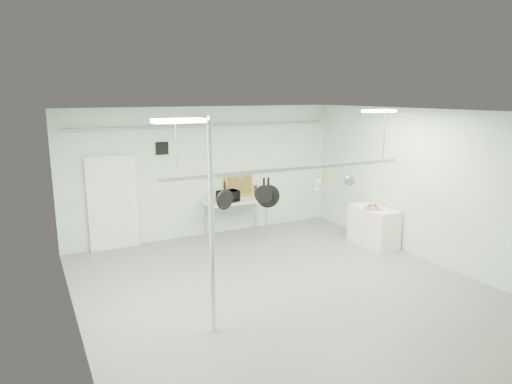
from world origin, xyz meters
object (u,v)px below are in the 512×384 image
microwave (228,196)px  side_cabinet (373,226)px  fruit_bowl (373,207)px  skillet_mid (264,191)px  chrome_pole (212,229)px  pot_rack (292,167)px  prep_table (235,203)px  skillet_right (268,193)px  coffee_canister (232,197)px  skillet_left (225,196)px

microwave → side_cabinet: bearing=136.8°
fruit_bowl → skillet_mid: skillet_mid is taller
chrome_pole → skillet_mid: 1.63m
side_cabinet → skillet_mid: 3.94m
pot_rack → fruit_bowl: bearing=19.9°
prep_table → side_cabinet: prep_table is taller
fruit_bowl → skillet_mid: bearing=-163.2°
microwave → skillet_right: (-0.64, -3.20, 0.77)m
coffee_canister → skillet_left: size_ratio=0.40×
microwave → fruit_bowl: microwave is taller
side_cabinet → coffee_canister: coffee_canister is taller
pot_rack → skillet_mid: pot_rack is taller
prep_table → skillet_mid: bearing=-106.3°
skillet_mid → skillet_right: (0.09, 0.00, -0.04)m
skillet_right → skillet_left: bearing=-164.0°
chrome_pole → coffee_canister: chrome_pole is taller
pot_rack → prep_table: bearing=83.1°
skillet_right → fruit_bowl: bearing=33.1°
side_cabinet → skillet_mid: skillet_mid is taller
chrome_pole → fruit_bowl: (4.73, 1.92, -0.65)m
side_cabinet → fruit_bowl: 0.52m
fruit_bowl → skillet_right: skillet_right is taller
fruit_bowl → side_cabinet: bearing=33.2°
coffee_canister → skillet_right: size_ratio=0.36×
skillet_right → skillet_mid: bearing=-164.0°
coffee_canister → skillet_left: bearing=-116.1°
skillet_right → side_cabinet: bearing=33.7°
fruit_bowl → skillet_left: 4.35m
pot_rack → skillet_left: size_ratio=9.91×
fruit_bowl → chrome_pole: bearing=-157.9°
chrome_pole → fruit_bowl: 5.15m
chrome_pole → microwave: (2.06, 4.10, -0.56)m
chrome_pole → coffee_canister: size_ratio=16.46×
microwave → coffee_canister: microwave is taller
skillet_left → skillet_right: bearing=-18.0°
side_cabinet → pot_rack: bearing=-159.6°
skillet_mid → microwave: bearing=104.3°
side_cabinet → prep_table: bearing=139.2°
skillet_right → prep_table: bearing=91.1°
side_cabinet → coffee_canister: 3.46m
side_cabinet → skillet_right: bearing=-162.2°
side_cabinet → fruit_bowl: size_ratio=3.17×
chrome_pole → prep_table: 4.85m
microwave → skillet_left: (-1.46, -3.20, 0.80)m
side_cabinet → pot_rack: (-2.95, -1.10, 1.78)m
coffee_canister → skillet_mid: size_ratio=0.43×
chrome_pole → side_cabinet: (4.85, 2.00, -1.15)m
pot_rack → microwave: 3.42m
pot_rack → microwave: size_ratio=9.52×
microwave → skillet_left: bearing=59.2°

